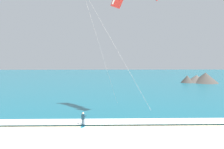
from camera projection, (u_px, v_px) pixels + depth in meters
The scene contains 5 objects.
sea at pixel (99, 79), 88.93m from camera, with size 200.00×120.00×0.20m, color #146075.
surf_foam at pixel (85, 122), 30.10m from camera, with size 200.00×2.65×0.04m, color white.
surfboard at pixel (83, 126), 28.77m from camera, with size 0.74×1.46×0.09m.
kitesurfer at pixel (83, 119), 28.72m from camera, with size 0.60×0.59×1.69m.
headland_right at pixel (200, 78), 74.96m from camera, with size 11.56×9.09×3.32m.
Camera 1 is at (2.58, -15.91, 8.19)m, focal length 39.52 mm.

